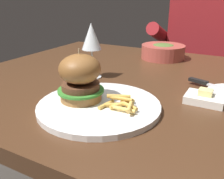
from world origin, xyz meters
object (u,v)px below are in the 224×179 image
object	(u,v)px
diner_person	(199,74)
wine_glass	(91,38)
table_knife	(218,87)
burger_sandwich	(80,78)
butter_dish	(205,98)
soup_bowl	(163,51)
main_plate	(99,106)

from	to	relation	value
diner_person	wine_glass	bearing A→B (deg)	-105.27
table_knife	burger_sandwich	bearing A→B (deg)	-138.02
butter_dish	soup_bowl	world-z (taller)	soup_bowl
wine_glass	butter_dish	size ratio (longest dim) A/B	1.87
main_plate	burger_sandwich	bearing A→B (deg)	-179.86
main_plate	diner_person	world-z (taller)	diner_person
main_plate	wine_glass	world-z (taller)	wine_glass
butter_dish	diner_person	bearing A→B (deg)	100.03
burger_sandwich	butter_dish	bearing A→B (deg)	30.95
butter_dish	burger_sandwich	bearing A→B (deg)	-149.05
burger_sandwich	butter_dish	distance (m)	0.33
main_plate	soup_bowl	size ratio (longest dim) A/B	1.63
wine_glass	table_knife	bearing A→B (deg)	9.67
main_plate	wine_glass	xyz separation A→B (m)	(-0.15, 0.20, 0.12)
wine_glass	soup_bowl	distance (m)	0.40
main_plate	wine_glass	size ratio (longest dim) A/B	1.68
main_plate	soup_bowl	bearing A→B (deg)	92.18
main_plate	burger_sandwich	distance (m)	0.08
main_plate	butter_dish	distance (m)	0.28
wine_glass	table_knife	xyz separation A→B (m)	(0.39, 0.07, -0.12)
wine_glass	butter_dish	bearing A→B (deg)	-5.30
burger_sandwich	soup_bowl	world-z (taller)	burger_sandwich
butter_dish	diner_person	size ratio (longest dim) A/B	0.08
wine_glass	soup_bowl	size ratio (longest dim) A/B	0.97
burger_sandwich	wine_glass	bearing A→B (deg)	115.41
main_plate	diner_person	size ratio (longest dim) A/B	0.26
burger_sandwich	table_knife	distance (m)	0.40
burger_sandwich	butter_dish	size ratio (longest dim) A/B	1.35
butter_dish	diner_person	world-z (taller)	diner_person
wine_glass	diner_person	distance (m)	0.89
burger_sandwich	diner_person	xyz separation A→B (m)	(0.13, 1.01, -0.25)
butter_dish	diner_person	distance (m)	0.87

